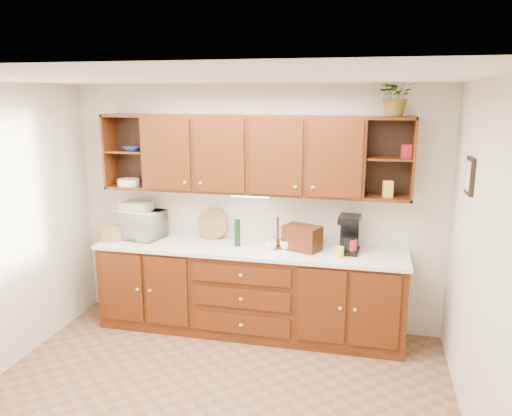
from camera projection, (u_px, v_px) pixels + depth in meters
The scene contains 25 objects.
floor at pixel (206, 411), 4.01m from camera, with size 4.00×4.00×0.00m, color brown.
ceiling at pixel (197, 78), 3.43m from camera, with size 4.00×4.00×0.00m, color white.
back_wall at pixel (255, 207), 5.38m from camera, with size 4.00×4.00×0.00m, color beige.
right_wall at pixel (490, 280), 3.28m from camera, with size 3.50×3.50×0.00m, color beige.
base_cabinets at pixel (249, 291), 5.29m from camera, with size 3.20×0.60×0.90m, color #321505.
countertop at pixel (248, 249), 5.17m from camera, with size 3.24×0.64×0.04m, color white.
upper_cabinets at pixel (252, 154), 5.10m from camera, with size 3.20×0.33×0.80m.
undercabinet_light at pixel (250, 196), 5.14m from camera, with size 0.40×0.05×0.03m, color white.
framed_picture at pixel (470, 176), 4.02m from camera, with size 0.03×0.24×0.30m, color black.
wicker_basket at pixel (112, 233), 5.43m from camera, with size 0.26×0.26×0.15m, color olive.
microwave at pixel (138, 224), 5.52m from camera, with size 0.55×0.37×0.31m, color beige.
towel_stack at pixel (137, 206), 5.48m from camera, with size 0.31×0.23×0.09m, color #DDBD68.
wine_bottle at pixel (237, 233), 5.20m from camera, with size 0.06×0.06×0.29m, color black.
woven_tray at pixel (213, 238), 5.50m from camera, with size 0.34×0.34×0.02m, color olive.
bread_box at pixel (302, 238), 5.07m from camera, with size 0.36×0.23×0.25m, color #321505.
mug_tree at pixel (278, 243), 5.14m from camera, with size 0.29×0.29×0.33m.
canister_red at pixel (352, 247), 4.94m from camera, with size 0.10×0.10×0.16m, color #AC1920.
canister_white at pixel (317, 242), 5.07m from camera, with size 0.09×0.09×0.16m, color white.
canister_yellow at pixel (339, 252), 4.86m from camera, with size 0.09×0.09×0.10m, color gold.
coffee_maker at pixel (349, 234), 4.99m from camera, with size 0.22×0.28×0.38m.
bowl_stack at pixel (133, 149), 5.34m from camera, with size 0.19×0.19×0.05m, color navy.
plate_stack at pixel (129, 182), 5.45m from camera, with size 0.24×0.24×0.07m, color white.
pantry_box_yellow at pixel (388, 189), 4.82m from camera, with size 0.09×0.07×0.16m, color gold.
pantry_box_red at pixel (406, 151), 4.73m from camera, with size 0.09×0.08×0.13m, color #AC1920.
potted_plant at pixel (397, 95), 4.60m from camera, with size 0.35×0.30×0.39m, color #999999.
Camera 1 is at (1.20, -3.36, 2.49)m, focal length 35.00 mm.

